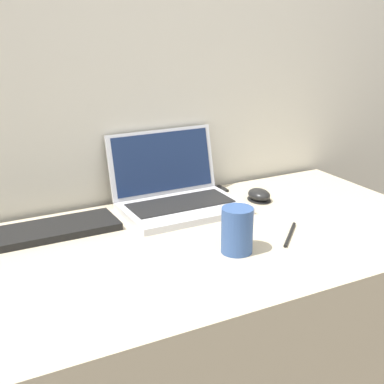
{
  "coord_description": "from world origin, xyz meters",
  "views": [
    {
      "loc": [
        -0.66,
        -0.76,
        1.32
      ],
      "look_at": [
        0.01,
        0.5,
        0.83
      ],
      "focal_mm": 50.0,
      "sensor_mm": 36.0,
      "label": 1
    }
  ],
  "objects_px": {
    "computer_mouse": "(259,195)",
    "usb_stick": "(222,189)",
    "drink_cup": "(237,229)",
    "pen": "(290,234)",
    "laptop": "(176,192)",
    "external_keyboard": "(47,231)"
  },
  "relations": [
    {
      "from": "computer_mouse",
      "to": "usb_stick",
      "type": "height_order",
      "value": "computer_mouse"
    },
    {
      "from": "drink_cup",
      "to": "usb_stick",
      "type": "relative_size",
      "value": 1.92
    },
    {
      "from": "computer_mouse",
      "to": "pen",
      "type": "height_order",
      "value": "computer_mouse"
    },
    {
      "from": "laptop",
      "to": "pen",
      "type": "relative_size",
      "value": 2.93
    },
    {
      "from": "laptop",
      "to": "drink_cup",
      "type": "relative_size",
      "value": 3.03
    },
    {
      "from": "external_keyboard",
      "to": "usb_stick",
      "type": "xyz_separation_m",
      "value": [
        0.6,
        0.1,
        -0.01
      ]
    },
    {
      "from": "computer_mouse",
      "to": "external_keyboard",
      "type": "distance_m",
      "value": 0.65
    },
    {
      "from": "laptop",
      "to": "pen",
      "type": "xyz_separation_m",
      "value": [
        0.17,
        -0.34,
        -0.04
      ]
    },
    {
      "from": "drink_cup",
      "to": "computer_mouse",
      "type": "relative_size",
      "value": 1.33
    },
    {
      "from": "laptop",
      "to": "drink_cup",
      "type": "xyz_separation_m",
      "value": [
        -0.01,
        -0.35,
        0.01
      ]
    },
    {
      "from": "laptop",
      "to": "computer_mouse",
      "type": "relative_size",
      "value": 4.04
    },
    {
      "from": "drink_cup",
      "to": "pen",
      "type": "bearing_deg",
      "value": 5.18
    },
    {
      "from": "computer_mouse",
      "to": "pen",
      "type": "bearing_deg",
      "value": -107.81
    },
    {
      "from": "pen",
      "to": "external_keyboard",
      "type": "bearing_deg",
      "value": 151.09
    },
    {
      "from": "external_keyboard",
      "to": "computer_mouse",
      "type": "bearing_deg",
      "value": -3.82
    },
    {
      "from": "laptop",
      "to": "external_keyboard",
      "type": "bearing_deg",
      "value": -176.13
    },
    {
      "from": "usb_stick",
      "to": "pen",
      "type": "relative_size",
      "value": 0.5
    },
    {
      "from": "laptop",
      "to": "drink_cup",
      "type": "bearing_deg",
      "value": -91.2
    },
    {
      "from": "drink_cup",
      "to": "laptop",
      "type": "bearing_deg",
      "value": 88.8
    },
    {
      "from": "usb_stick",
      "to": "pen",
      "type": "distance_m",
      "value": 0.41
    },
    {
      "from": "computer_mouse",
      "to": "external_keyboard",
      "type": "relative_size",
      "value": 0.23
    },
    {
      "from": "drink_cup",
      "to": "computer_mouse",
      "type": "bearing_deg",
      "value": 47.32
    }
  ]
}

